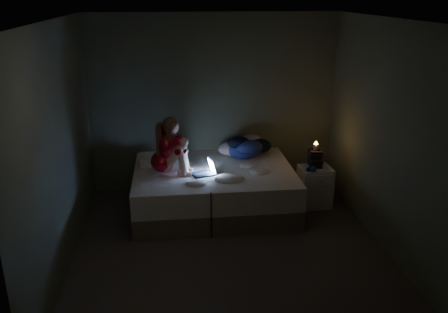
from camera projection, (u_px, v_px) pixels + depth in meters
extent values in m
cube|color=#3B3634|center=(230.00, 249.00, 5.51)|extent=(3.60, 3.80, 0.02)
cube|color=silver|center=(231.00, 19.00, 4.63)|extent=(3.60, 3.80, 0.02)
cube|color=#515E47|center=(213.00, 104.00, 6.85)|extent=(3.60, 0.02, 2.60)
cube|color=#515E47|center=(265.00, 228.00, 3.28)|extent=(3.60, 0.02, 2.60)
cube|color=#515E47|center=(58.00, 150.00, 4.87)|extent=(0.02, 3.80, 2.60)
cube|color=#515E47|center=(389.00, 138.00, 5.26)|extent=(0.02, 3.80, 2.60)
cube|color=white|center=(156.00, 159.00, 6.50)|extent=(0.44, 0.31, 0.13)
cube|color=silver|center=(315.00, 187.00, 6.53)|extent=(0.44, 0.40, 0.57)
cylinder|color=beige|center=(316.00, 146.00, 6.40)|extent=(0.07, 0.07, 0.08)
cube|color=black|center=(309.00, 169.00, 6.36)|extent=(0.12, 0.16, 0.01)
sphere|color=navy|center=(313.00, 169.00, 6.27)|extent=(0.08, 0.08, 0.08)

